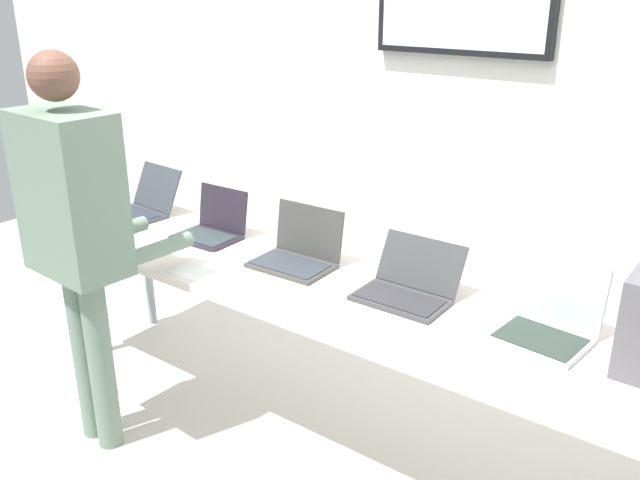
{
  "coord_description": "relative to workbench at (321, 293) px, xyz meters",
  "views": [
    {
      "loc": [
        1.56,
        -2.1,
        1.97
      ],
      "look_at": [
        -0.05,
        0.05,
        0.94
      ],
      "focal_mm": 37.74,
      "sensor_mm": 36.0,
      "label": 1
    }
  ],
  "objects": [
    {
      "name": "ground",
      "position": [
        0.0,
        0.0,
        -0.74
      ],
      "size": [
        8.0,
        8.0,
        0.04
      ],
      "primitive_type": "cube",
      "color": "#BAB7B1"
    },
    {
      "name": "laptop_station_1",
      "position": [
        -0.77,
        0.12,
        0.1
      ],
      "size": [
        0.32,
        0.27,
        0.24
      ],
      "color": "#251F2A",
      "rests_on": "workbench"
    },
    {
      "name": "laptop_station_3",
      "position": [
        0.36,
        0.1,
        0.1
      ],
      "size": [
        0.37,
        0.33,
        0.21
      ],
      "color": "#38393B",
      "rests_on": "workbench"
    },
    {
      "name": "laptop_station_2",
      "position": [
        -0.21,
        0.1,
        0.11
      ],
      "size": [
        0.37,
        0.29,
        0.25
      ],
      "color": "#3C3C3A",
      "rests_on": "workbench"
    },
    {
      "name": "laptop_station_4",
      "position": [
        0.94,
        0.12,
        0.11
      ],
      "size": [
        0.34,
        0.33,
        0.27
      ],
      "color": "#A8AFBB",
      "rests_on": "workbench"
    },
    {
      "name": "laptop_station_0",
      "position": [
        -1.33,
        0.13,
        0.11
      ],
      "size": [
        0.36,
        0.39,
        0.25
      ],
      "color": "#363A40",
      "rests_on": "workbench"
    },
    {
      "name": "back_wall",
      "position": [
        0.0,
        1.13,
        0.55
      ],
      "size": [
        8.0,
        0.11,
        2.51
      ],
      "color": "silver",
      "rests_on": "ground"
    },
    {
      "name": "workbench",
      "position": [
        0.0,
        0.0,
        0.0
      ],
      "size": [
        3.17,
        0.7,
        0.77
      ],
      "color": "silver",
      "rests_on": "ground"
    },
    {
      "name": "person",
      "position": [
        -0.79,
        -0.62,
        0.33
      ],
      "size": [
        0.45,
        0.6,
        1.74
      ],
      "color": "slate",
      "rests_on": "ground"
    },
    {
      "name": "paper_sheet",
      "position": [
        -0.52,
        -0.17,
        0.05
      ],
      "size": [
        0.21,
        0.3,
        0.0
      ],
      "color": "white",
      "rests_on": "workbench"
    }
  ]
}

